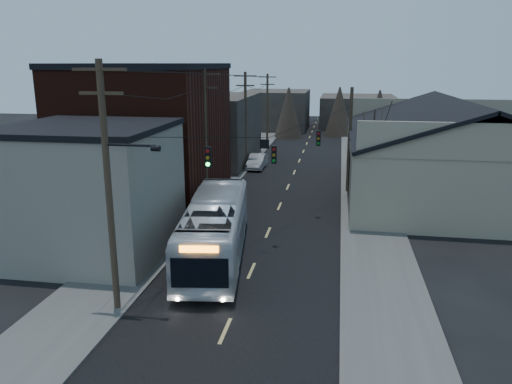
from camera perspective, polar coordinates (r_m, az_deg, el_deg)
ground at (r=18.97m, az=-4.97°, el=-18.55°), size 160.00×160.00×0.00m
road_surface at (r=46.69m, az=4.17°, el=1.75°), size 9.00×110.00×0.02m
sidewalk_left at (r=47.70m, az=-3.63°, el=2.09°), size 4.00×110.00×0.12m
sidewalk_right at (r=46.56m, az=12.16°, el=1.48°), size 4.00×110.00×0.12m
building_clapboard at (r=28.50m, az=-18.29°, el=-0.08°), size 8.00×8.00×7.00m
building_brick at (r=38.45m, az=-12.26°, el=6.25°), size 10.00×12.00×10.00m
building_left_far at (r=53.57m, az=-5.38°, el=7.17°), size 9.00×14.00×7.00m
warehouse at (r=42.01m, az=21.53°, el=3.06°), size 16.16×20.60×7.73m
building_far_left at (r=81.32m, az=2.33°, el=9.38°), size 10.00×12.00×6.00m
building_far_right at (r=85.75m, az=11.51°, el=9.04°), size 12.00×14.00×5.00m
bare_tree at (r=36.06m, az=13.10°, el=3.41°), size 0.40×0.40×7.20m
utility_lines at (r=40.51m, az=-0.91°, el=6.92°), size 11.24×45.28×10.50m
bus at (r=26.99m, az=-4.69°, el=-4.18°), size 4.47×12.43×3.39m
parked_car at (r=50.20m, az=0.13°, el=3.52°), size 1.59×4.40×1.44m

